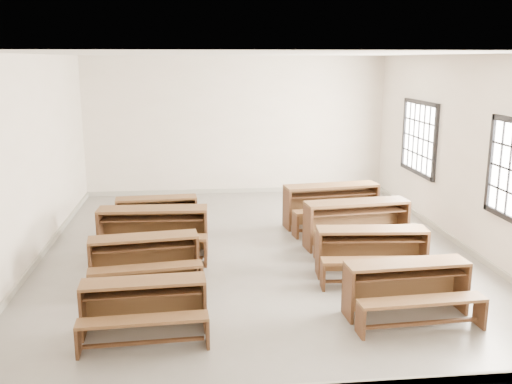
{
  "coord_description": "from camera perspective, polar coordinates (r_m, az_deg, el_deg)",
  "views": [
    {
      "loc": [
        -0.99,
        -9.03,
        3.13
      ],
      "look_at": [
        0.0,
        0.0,
        1.0
      ],
      "focal_mm": 40.0,
      "sensor_mm": 36.0,
      "label": 1
    }
  ],
  "objects": [
    {
      "name": "desk_set_4",
      "position": [
        7.37,
        14.92,
        -9.01
      ],
      "size": [
        1.57,
        0.87,
        0.69
      ],
      "rotation": [
        0.0,
        0.0,
        0.05
      ],
      "color": "brown",
      "rests_on": "ground"
    },
    {
      "name": "desk_set_1",
      "position": [
        8.27,
        -11.1,
        -6.34
      ],
      "size": [
        1.61,
        0.97,
        0.69
      ],
      "rotation": [
        0.0,
        0.0,
        0.12
      ],
      "color": "brown",
      "rests_on": "ground"
    },
    {
      "name": "room",
      "position": [
        9.15,
        0.56,
        7.0
      ],
      "size": [
        8.5,
        8.5,
        3.2
      ],
      "color": "slate",
      "rests_on": "ground"
    },
    {
      "name": "desk_set_3",
      "position": [
        10.6,
        -9.88,
        -2.02
      ],
      "size": [
        1.51,
        0.86,
        0.66
      ],
      "rotation": [
        0.0,
        0.0,
        0.07
      ],
      "color": "brown",
      "rests_on": "ground"
    },
    {
      "name": "desk_set_0",
      "position": [
        6.82,
        -11.13,
        -10.9
      ],
      "size": [
        1.46,
        0.81,
        0.64
      ],
      "rotation": [
        0.0,
        0.0,
        0.05
      ],
      "color": "brown",
      "rests_on": "ground"
    },
    {
      "name": "desk_set_5",
      "position": [
        8.53,
        11.54,
        -5.62
      ],
      "size": [
        1.66,
        0.96,
        0.72
      ],
      "rotation": [
        0.0,
        0.0,
        -0.08
      ],
      "color": "brown",
      "rests_on": "ground"
    },
    {
      "name": "desk_set_7",
      "position": [
        10.9,
        7.61,
        -1.05
      ],
      "size": [
        1.89,
        1.14,
        0.81
      ],
      "rotation": [
        0.0,
        0.0,
        0.12
      ],
      "color": "brown",
      "rests_on": "ground"
    },
    {
      "name": "desk_set_2",
      "position": [
        9.36,
        -10.26,
        -3.6
      ],
      "size": [
        1.79,
        0.98,
        0.79
      ],
      "rotation": [
        0.0,
        0.0,
        -0.04
      ],
      "color": "brown",
      "rests_on": "ground"
    },
    {
      "name": "desk_set_6",
      "position": [
        9.77,
        10.13,
        -2.86
      ],
      "size": [
        1.85,
        1.1,
        0.79
      ],
      "rotation": [
        0.0,
        0.0,
        0.11
      ],
      "color": "brown",
      "rests_on": "ground"
    }
  ]
}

